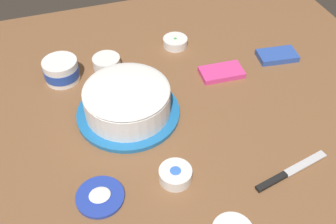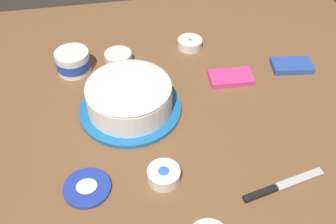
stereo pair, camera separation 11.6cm
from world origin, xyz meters
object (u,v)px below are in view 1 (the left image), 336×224
spreading_knife (286,174)px  sprinkle_bowl_green (175,42)px  frosted_cake (127,102)px  frosting_tub (61,70)px  sprinkle_bowl_pink (107,62)px  candy_box_lower (277,56)px  candy_box_upper (222,72)px  sprinkle_bowl_blue (175,174)px  frosting_tub_lid (100,197)px

spreading_knife → sprinkle_bowl_green: sprinkle_bowl_green is taller
frosted_cake → frosting_tub: (-0.17, 0.23, -0.01)m
sprinkle_bowl_pink → candy_box_lower: size_ratio=0.69×
sprinkle_bowl_pink → candy_box_upper: size_ratio=0.66×
spreading_knife → sprinkle_bowl_blue: size_ratio=2.70×
frosting_tub_lid → sprinkle_bowl_green: bearing=55.0°
sprinkle_bowl_pink → frosting_tub: bearing=-173.7°
frosting_tub → frosting_tub_lid: bearing=-87.0°
frosting_tub → sprinkle_bowl_blue: frosting_tub is taller
sprinkle_bowl_blue → sprinkle_bowl_pink: size_ratio=0.92×
frosted_cake → sprinkle_bowl_green: (0.25, 0.29, -0.04)m
frosted_cake → sprinkle_bowl_pink: 0.25m
frosted_cake → spreading_knife: size_ratio=1.33×
sprinkle_bowl_green → candy_box_upper: (0.09, -0.21, -0.01)m
frosting_tub → sprinkle_bowl_green: (0.42, 0.06, -0.02)m
frosting_tub → sprinkle_bowl_blue: size_ratio=1.34×
candy_box_upper → frosted_cake: bearing=-162.9°
spreading_knife → sprinkle_bowl_green: (-0.09, 0.65, 0.01)m
sprinkle_bowl_green → spreading_knife: bearing=-82.5°
sprinkle_bowl_green → candy_box_upper: sprinkle_bowl_green is taller
frosted_cake → sprinkle_bowl_pink: size_ratio=3.30×
frosted_cake → spreading_knife: bearing=-46.3°
frosted_cake → sprinkle_bowl_green: size_ratio=3.50×
frosting_tub → frosting_tub_lid: 0.50m
spreading_knife → sprinkle_bowl_blue: 0.29m
frosting_tub_lid → sprinkle_bowl_green: size_ratio=1.38×
candy_box_upper → sprinkle_bowl_green: bearing=117.6°
sprinkle_bowl_green → candy_box_lower: 0.37m
sprinkle_bowl_pink → sprinkle_bowl_blue: bearing=-82.2°
sprinkle_bowl_green → candy_box_lower: size_ratio=0.65×
sprinkle_bowl_pink → candy_box_lower: sprinkle_bowl_pink is taller
sprinkle_bowl_blue → sprinkle_bowl_green: 0.60m
candy_box_upper → candy_box_lower: bearing=9.0°
sprinkle_bowl_green → candy_box_upper: 0.23m
frosted_cake → frosting_tub_lid: 0.31m
frosted_cake → candy_box_lower: frosted_cake is taller
frosting_tub → sprinkle_bowl_pink: 0.16m
sprinkle_bowl_pink → spreading_knife: bearing=-59.7°
frosted_cake → candy_box_upper: size_ratio=2.17×
frosting_tub → sprinkle_bowl_green: frosting_tub is taller
candy_box_lower → candy_box_upper: bearing=-167.1°
frosting_tub → candy_box_lower: frosting_tub is taller
spreading_knife → candy_box_upper: (0.01, 0.44, 0.00)m
sprinkle_bowl_blue → candy_box_lower: bearing=36.6°
sprinkle_bowl_green → candy_box_upper: bearing=-65.4°
spreading_knife → candy_box_lower: candy_box_lower is taller
frosting_tub → candy_box_upper: size_ratio=0.81×
sprinkle_bowl_blue → candy_box_lower: sprinkle_bowl_blue is taller
frosted_cake → sprinkle_bowl_green: 0.39m
sprinkle_bowl_green → frosting_tub_lid: bearing=-125.0°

